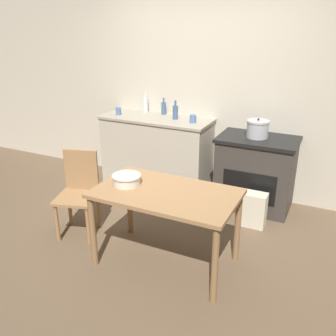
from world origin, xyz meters
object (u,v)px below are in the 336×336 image
Objects in this scene: flour_sack at (255,210)px; cup_center_left at (193,119)px; work_table at (166,201)px; bottle_left at (164,108)px; bottle_far_left at (175,112)px; stock_pot at (258,129)px; mixing_bowl_large at (127,179)px; bottle_mid_left at (145,104)px; stove at (255,173)px; chair at (79,191)px; cup_center at (118,111)px.

cup_center_left is at bearing 154.64° from flour_sack.
bottle_left is (-0.85, 1.69, 0.41)m from work_table.
cup_center_left is (-0.92, 0.44, 0.81)m from flour_sack.
bottle_far_left reaches higher than bottle_left.
stock_pot is 2.61× the size of cup_center_left.
mixing_bowl_large is 1.89m from bottle_mid_left.
stove reaches higher than work_table.
flour_sack is 1.64× the size of bottle_far_left.
bottle_left is at bearing 155.01° from flour_sack.
chair is (-1.52, -1.37, 0.03)m from stove.
chair is 2.09m from stock_pot.
chair is 9.09× the size of cup_center.
cup_center_left is 1.02× the size of cup_center.
cup_center_left is at bearing -16.99° from bottle_mid_left.
flour_sack is (0.12, -0.47, -0.24)m from stove.
stove is 0.72× the size of work_table.
stock_pot is (1.50, 1.38, 0.50)m from chair.
stove is at bearing -20.52° from stock_pot.
stock_pot is (0.43, 1.49, 0.33)m from work_table.
bottle_left is at bearing 146.20° from bottle_far_left.
bottle_mid_left is at bearing 172.58° from stock_pot.
bottle_mid_left is at bearing 123.68° from work_table.
bottle_left is 0.77× the size of bottle_mid_left.
chair is 3.32× the size of mixing_bowl_large.
bottle_left reaches higher than stove.
mixing_bowl_large is (-0.84, -1.50, 0.34)m from stove.
bottle_left is at bearing 171.25° from stove.
work_table reaches higher than flour_sack.
stock_pot is 1.73m from mixing_bowl_large.
bottle_far_left is at bearing 98.20° from mixing_bowl_large.
bottle_left is at bearing 116.84° from work_table.
flour_sack is 1.53m from mixing_bowl_large.
bottle_far_left is 0.28m from cup_center_left.
stove reaches higher than flour_sack.
bottle_mid_left is at bearing 177.80° from bottle_left.
work_table is 12.94× the size of cup_center.
bottle_left is at bearing 171.47° from stock_pot.
bottle_far_left is 2.43× the size of cup_center.
cup_center is at bearing -177.35° from stock_pot.
bottle_far_left reaches higher than stove.
stock_pot is 1.81m from cup_center.
flour_sack is (0.58, 1.02, -0.44)m from work_table.
work_table is at bearing -56.32° from bottle_mid_left.
cup_center_left is at bearing 103.33° from work_table.
bottle_far_left is (-1.07, 0.04, 0.61)m from stove.
cup_center_left is (0.04, 1.47, 0.23)m from mixing_bowl_large.
stock_pot is at bearing 2.65° from cup_center.
mixing_bowl_large is (-0.82, -1.51, -0.19)m from stock_pot.
bottle_left reaches higher than cup_center_left.
bottle_left is 2.26× the size of cup_center.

